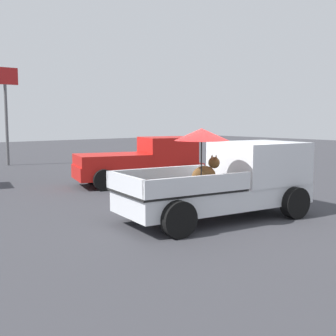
% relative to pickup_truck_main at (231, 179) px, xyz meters
% --- Properties ---
extents(ground_plane, '(80.00, 80.00, 0.00)m').
position_rel_pickup_truck_main_xyz_m(ground_plane, '(-0.45, 0.09, -0.97)').
color(ground_plane, '#38383D').
extents(pickup_truck_main, '(5.27, 2.85, 2.29)m').
position_rel_pickup_truck_main_xyz_m(pickup_truck_main, '(0.00, 0.00, 0.00)').
color(pickup_truck_main, black).
rests_on(pickup_truck_main, ground).
extents(pickup_truck_red, '(5.12, 3.22, 1.80)m').
position_rel_pickup_truck_main_xyz_m(pickup_truck_red, '(1.63, 5.98, -0.10)').
color(pickup_truck_red, black).
rests_on(pickup_truck_red, ground).
extents(motel_sign, '(1.40, 0.16, 5.24)m').
position_rel_pickup_truck_main_xyz_m(motel_sign, '(0.00, 16.19, 2.71)').
color(motel_sign, '#59595B').
rests_on(motel_sign, ground).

